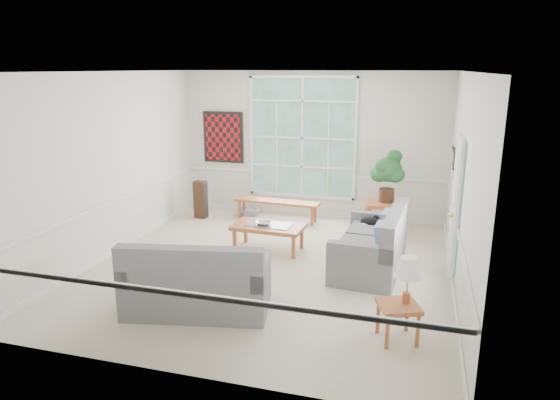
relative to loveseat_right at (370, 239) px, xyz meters
The scene contains 24 objects.
floor 1.62m from the loveseat_right, 167.03° to the right, with size 5.50×6.00×0.01m, color beige.
ceiling 2.95m from the loveseat_right, 167.03° to the right, with size 5.50×6.00×0.02m, color white.
wall_back 3.21m from the loveseat_right, 119.59° to the left, with size 5.50×0.02×3.00m, color silver.
wall_front 3.81m from the loveseat_right, 114.23° to the right, with size 5.50×0.02×3.00m, color silver.
wall_left 4.39m from the loveseat_right, behind, with size 0.02×6.00×3.00m, color silver.
wall_right 1.64m from the loveseat_right, 15.59° to the right, with size 0.02×6.00×3.00m, color silver.
window_back 3.33m from the loveseat_right, 123.15° to the left, with size 2.30×0.08×2.40m, color white.
entry_door 1.35m from the loveseat_right, 11.87° to the left, with size 0.08×0.90×2.10m, color white.
door_sidelight 1.42m from the loveseat_right, 17.39° to the right, with size 0.08×0.26×1.90m, color white.
wall_art 4.47m from the loveseat_right, 143.02° to the left, with size 0.90×0.06×1.10m, color #5E0D13.
wall_frame_near 2.13m from the loveseat_right, 49.38° to the left, with size 0.04×0.26×0.32m, color black.
wall_frame_far 2.41m from the loveseat_right, 56.28° to the left, with size 0.04×0.26×0.32m, color black.
loveseat_right is the anchor object (origin of this frame).
loveseat_front 2.80m from the loveseat_right, 135.55° to the right, with size 1.81×0.94×0.98m, color slate.
coffee_table 1.82m from the loveseat_right, 168.08° to the left, with size 1.20×0.66×0.45m, color #A7572F.
pewter_bowl 1.87m from the loveseat_right, 169.52° to the left, with size 0.32×0.32×0.08m, color #929397.
window_bench 2.98m from the loveseat_right, 135.19° to the left, with size 1.77×0.34×0.41m, color #A7572F.
end_table 1.85m from the loveseat_right, 89.35° to the left, with size 0.61×0.61×0.61m, color #A7572F.
houseplant 2.00m from the loveseat_right, 86.99° to the left, with size 0.58×0.58×0.99m, color #22542B, non-canonical shape.
side_table 2.13m from the loveseat_right, 75.35° to the right, with size 0.44×0.44×0.45m, color #A7572F.
table_lamp 2.09m from the loveseat_right, 72.85° to the right, with size 0.32×0.32×0.55m, color silver, non-canonical shape.
pet_bed 3.64m from the loveseat_right, 140.56° to the left, with size 0.47×0.47×0.14m, color gray.
floor_speaker 4.11m from the loveseat_right, 153.66° to the left, with size 0.24×0.19×0.78m, color #371E13.
cat 0.65m from the loveseat_right, 95.35° to the left, with size 0.34×0.24×0.16m, color black.
Camera 1 is at (2.14, -7.05, 3.05)m, focal length 32.00 mm.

